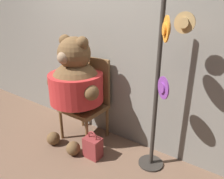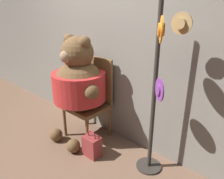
% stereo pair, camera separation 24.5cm
% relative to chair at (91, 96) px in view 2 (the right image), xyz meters
% --- Properties ---
extents(ground_plane, '(14.00, 14.00, 0.00)m').
position_rel_chair_xyz_m(ground_plane, '(0.13, -0.47, -0.56)').
color(ground_plane, brown).
extents(wall_back, '(8.00, 0.10, 2.59)m').
position_rel_chair_xyz_m(wall_back, '(0.13, 0.24, 0.74)').
color(wall_back, gray).
rests_on(wall_back, ground_plane).
extents(chair, '(0.52, 0.47, 1.07)m').
position_rel_chair_xyz_m(chair, '(0.00, 0.00, 0.00)').
color(chair, brown).
rests_on(chair, ground_plane).
extents(teddy_bear, '(0.81, 0.72, 1.38)m').
position_rel_chair_xyz_m(teddy_bear, '(-0.04, -0.17, 0.23)').
color(teddy_bear, brown).
rests_on(teddy_bear, ground_plane).
extents(hat_display_rack, '(0.43, 0.39, 1.76)m').
position_rel_chair_xyz_m(hat_display_rack, '(1.04, -0.10, 0.33)').
color(hat_display_rack, '#332D28').
rests_on(hat_display_rack, ground_plane).
extents(handbag_on_ground, '(0.20, 0.15, 0.35)m').
position_rel_chair_xyz_m(handbag_on_ground, '(0.36, -0.35, -0.43)').
color(handbag_on_ground, maroon).
rests_on(handbag_on_ground, ground_plane).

